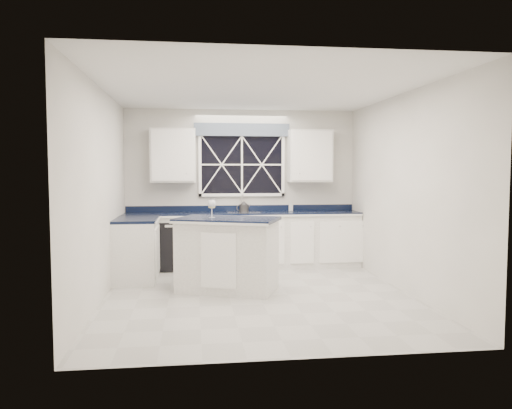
{
  "coord_description": "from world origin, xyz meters",
  "views": [
    {
      "loc": [
        -0.85,
        -6.44,
        1.66
      ],
      "look_at": [
        0.02,
        0.4,
        1.18
      ],
      "focal_mm": 35.0,
      "sensor_mm": 36.0,
      "label": 1
    }
  ],
  "objects": [
    {
      "name": "countertop",
      "position": [
        0.0,
        1.95,
        0.92
      ],
      "size": [
        3.98,
        0.64,
        0.04
      ],
      "primitive_type": "cube",
      "color": "black",
      "rests_on": "base_cabinets"
    },
    {
      "name": "wine_glass",
      "position": [
        -0.59,
        0.41,
        1.18
      ],
      "size": [
        0.11,
        0.11,
        0.26
      ],
      "color": "silver",
      "rests_on": "island"
    },
    {
      "name": "ground",
      "position": [
        0.0,
        0.0,
        0.0
      ],
      "size": [
        4.5,
        4.5,
        0.0
      ],
      "primitive_type": "plane",
      "color": "#B0B0AB",
      "rests_on": "ground"
    },
    {
      "name": "window",
      "position": [
        0.0,
        2.2,
        1.83
      ],
      "size": [
        1.65,
        0.09,
        1.26
      ],
      "color": "black",
      "rests_on": "ground"
    },
    {
      "name": "back_wall",
      "position": [
        0.0,
        2.25,
        1.35
      ],
      "size": [
        4.0,
        0.1,
        2.7
      ],
      "primitive_type": "cube",
      "color": "silver",
      "rests_on": "ground"
    },
    {
      "name": "faucet",
      "position": [
        0.0,
        2.14,
        1.1
      ],
      "size": [
        0.05,
        0.2,
        0.3
      ],
      "color": "silver",
      "rests_on": "countertop"
    },
    {
      "name": "rug",
      "position": [
        -0.37,
        0.84,
        0.01
      ],
      "size": [
        1.12,
        0.71,
        0.02
      ],
      "rotation": [
        0.0,
        0.0,
        0.04
      ],
      "color": "#A1A19D",
      "rests_on": "ground"
    },
    {
      "name": "dishwasher",
      "position": [
        -1.1,
        1.95,
        0.41
      ],
      "size": [
        0.6,
        0.58,
        0.82
      ],
      "primitive_type": "cube",
      "color": "black",
      "rests_on": "ground"
    },
    {
      "name": "base_cabinets",
      "position": [
        -0.33,
        1.78,
        0.45
      ],
      "size": [
        3.99,
        1.6,
        0.9
      ],
      "color": "white",
      "rests_on": "ground"
    },
    {
      "name": "soap_bottle",
      "position": [
        0.86,
        2.17,
        1.02
      ],
      "size": [
        0.09,
        0.09,
        0.16
      ],
      "primitive_type": "imported",
      "rotation": [
        0.0,
        0.0,
        -0.18
      ],
      "color": "silver",
      "rests_on": "countertop"
    },
    {
      "name": "kettle",
      "position": [
        0.01,
        2.01,
        1.03
      ],
      "size": [
        0.26,
        0.2,
        0.19
      ],
      "rotation": [
        0.0,
        0.0,
        0.33
      ],
      "color": "#2E2F31",
      "rests_on": "countertop"
    },
    {
      "name": "island",
      "position": [
        -0.38,
        0.35,
        0.51
      ],
      "size": [
        1.55,
        1.25,
        1.0
      ],
      "rotation": [
        0.0,
        0.0,
        -0.38
      ],
      "color": "white",
      "rests_on": "ground"
    },
    {
      "name": "upper_cabinets",
      "position": [
        0.0,
        2.08,
        1.9
      ],
      "size": [
        3.1,
        0.34,
        0.9
      ],
      "color": "white",
      "rests_on": "ground"
    }
  ]
}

